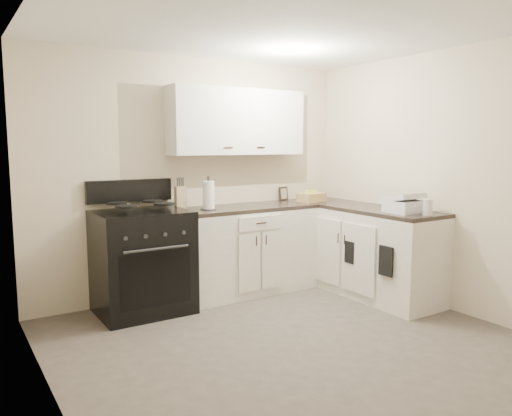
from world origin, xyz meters
TOP-DOWN VIEW (x-y plane):
  - floor at (0.00, 0.00)m, footprint 3.60×3.60m
  - ceiling at (0.00, 0.00)m, footprint 3.60×3.60m
  - wall_back at (0.00, 1.80)m, footprint 3.60×0.00m
  - wall_right at (1.80, 0.00)m, footprint 0.00×3.60m
  - wall_left at (-1.80, 0.00)m, footprint 0.00×3.60m
  - base_cabinets_back at (0.43, 1.50)m, footprint 1.55×0.60m
  - base_cabinets_right at (1.50, 0.85)m, footprint 0.60×1.90m
  - countertop_back at (0.43, 1.50)m, footprint 1.55×0.60m
  - countertop_right at (1.50, 0.85)m, footprint 0.60×1.90m
  - upper_cabinets at (0.43, 1.65)m, footprint 1.55×0.30m
  - stove at (-0.74, 1.48)m, footprint 0.85×0.73m
  - knife_block at (-0.27, 1.61)m, footprint 0.12×0.11m
  - paper_towel at (-0.03, 1.46)m, footprint 0.14×0.14m
  - soap_bottle at (-0.04, 1.50)m, footprint 0.06×0.06m
  - picture_frame at (1.12, 1.76)m, footprint 0.13×0.06m
  - wicker_basket at (1.30, 1.46)m, footprint 0.33×0.25m
  - countertop_grill at (1.48, 0.24)m, footprint 0.33×0.31m
  - glass_jar at (1.52, 0.00)m, footprint 0.11×0.11m
  - oven_mitt_near at (1.18, 0.18)m, footprint 0.02×0.16m
  - oven_mitt_far at (1.18, 0.67)m, footprint 0.02×0.13m

SIDE VIEW (x-z plane):
  - floor at x=0.00m, z-range 0.00..0.00m
  - base_cabinets_back at x=0.43m, z-range 0.00..0.90m
  - base_cabinets_right at x=1.50m, z-range 0.00..0.90m
  - stove at x=-0.74m, z-range -0.06..0.98m
  - oven_mitt_far at x=1.18m, z-range 0.39..0.61m
  - oven_mitt_near at x=1.18m, z-range 0.36..0.65m
  - countertop_back at x=0.43m, z-range 0.90..0.94m
  - countertop_right at x=1.50m, z-range 0.90..0.94m
  - wicker_basket at x=1.30m, z-range 0.94..1.04m
  - countertop_grill at x=1.48m, z-range 0.94..1.06m
  - glass_jar at x=1.52m, z-range 0.94..1.09m
  - picture_frame at x=1.12m, z-range 0.94..1.10m
  - soap_bottle at x=-0.04m, z-range 0.94..1.10m
  - knife_block at x=-0.27m, z-range 0.94..1.18m
  - paper_towel at x=-0.03m, z-range 0.94..1.23m
  - wall_back at x=0.00m, z-range -0.55..3.05m
  - wall_right at x=1.80m, z-range -0.55..3.05m
  - wall_left at x=-1.80m, z-range -0.55..3.05m
  - upper_cabinets at x=0.43m, z-range 1.49..2.19m
  - ceiling at x=0.00m, z-range 2.50..2.50m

